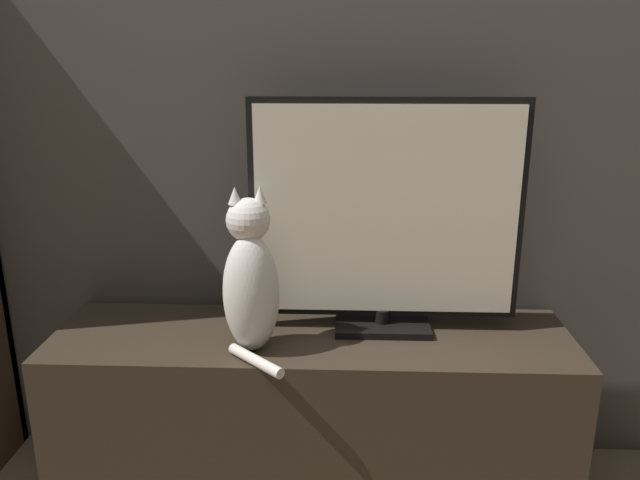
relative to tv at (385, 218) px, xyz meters
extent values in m
cube|color=#47423D|center=(-0.20, 0.20, 0.46)|extent=(4.80, 0.05, 2.60)
cube|color=#33281E|center=(-0.20, -0.05, -0.59)|extent=(1.47, 0.41, 0.51)
cube|color=black|center=(0.00, 0.00, -0.32)|extent=(0.27, 0.16, 0.02)
cylinder|color=black|center=(0.00, 0.00, -0.29)|extent=(0.04, 0.04, 0.04)
cube|color=black|center=(0.00, 0.00, 0.02)|extent=(0.75, 0.02, 0.62)
cube|color=silver|center=(0.00, -0.01, 0.02)|extent=(0.72, 0.01, 0.58)
ellipsoid|color=silver|center=(-0.36, -0.15, -0.17)|extent=(0.17, 0.16, 0.32)
ellipsoid|color=black|center=(-0.37, -0.10, -0.19)|extent=(0.09, 0.06, 0.18)
sphere|color=silver|center=(-0.36, -0.13, 0.02)|extent=(0.14, 0.14, 0.12)
cone|color=silver|center=(-0.39, -0.13, 0.09)|extent=(0.04, 0.04, 0.04)
cone|color=silver|center=(-0.33, -0.12, 0.09)|extent=(0.04, 0.04, 0.04)
cylinder|color=silver|center=(-0.33, -0.25, -0.32)|extent=(0.16, 0.15, 0.03)
camera|label=1|loc=(-0.12, -1.67, 0.43)|focal=35.00mm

